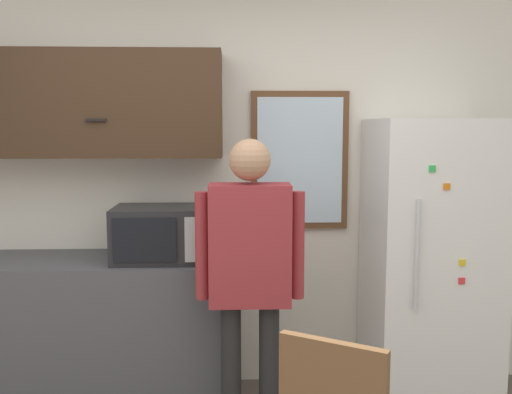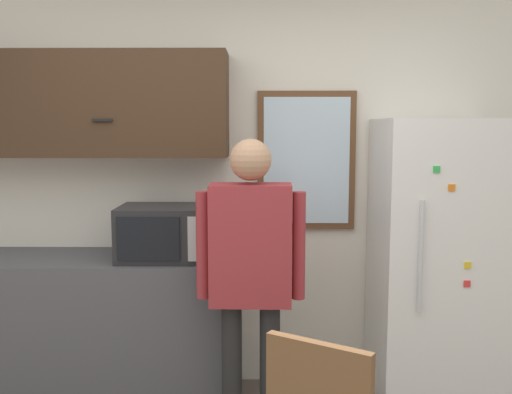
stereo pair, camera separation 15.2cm
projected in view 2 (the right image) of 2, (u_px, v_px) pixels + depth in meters
The scene contains 7 objects.
back_wall at pixel (222, 183), 3.77m from camera, with size 6.00×0.06×2.70m.
counter at pixel (49, 329), 3.57m from camera, with size 2.25×0.58×0.92m.
upper_cabinets at pixel (46, 105), 3.52m from camera, with size 2.25×0.35×0.64m.
microwave at pixel (162, 233), 3.44m from camera, with size 0.51×0.40×0.32m.
person at pixel (251, 261), 3.03m from camera, with size 0.58×0.23×1.66m.
refrigerator at pixel (436, 266), 3.44m from camera, with size 0.72×0.71×1.77m.
window at pixel (306, 161), 3.70m from camera, with size 0.63×0.05×0.90m.
Camera 2 is at (0.26, -1.89, 1.72)m, focal length 40.00 mm.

